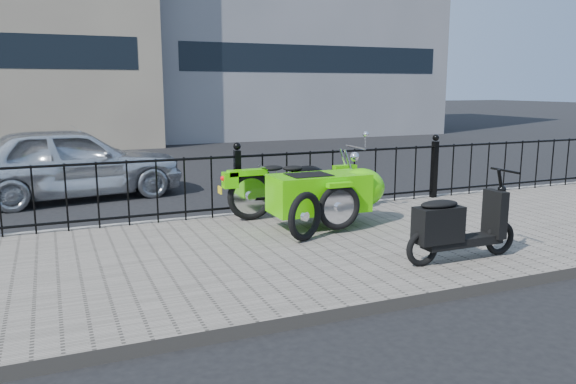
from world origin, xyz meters
name	(u,v)px	position (x,y,z in m)	size (l,w,h in m)	color
ground	(270,246)	(0.00, 0.00, 0.00)	(120.00, 120.00, 0.00)	black
sidewalk	(286,252)	(0.00, -0.50, 0.06)	(30.00, 3.80, 0.12)	#665F56
curb	(235,217)	(0.00, 1.44, 0.06)	(30.00, 0.10, 0.12)	gray
iron_fence	(238,184)	(0.00, 1.30, 0.59)	(14.11, 0.11, 1.08)	black
motorcycle_sidecar	(326,190)	(0.96, 0.34, 0.59)	(2.28, 1.48, 0.98)	black
scooter	(456,227)	(1.48, -1.72, 0.50)	(1.44, 0.42, 0.98)	black
spare_tire	(305,216)	(0.32, -0.34, 0.43)	(0.61, 0.61, 0.09)	black
sedan_car	(71,162)	(-2.16, 4.23, 0.66)	(1.56, 3.87, 1.32)	silver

